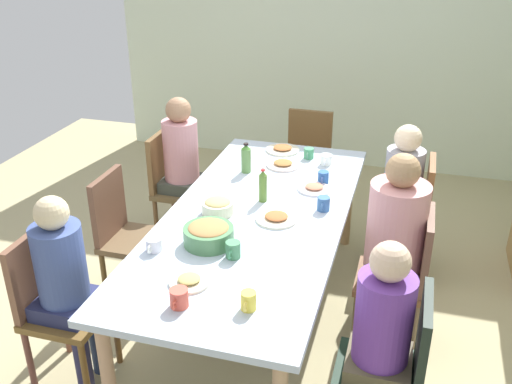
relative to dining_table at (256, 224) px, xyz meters
The scene contains 32 objects.
ground_plane 0.70m from the dining_table, ahead, with size 6.67×6.67×0.00m, color tan.
wall_left 2.90m from the dining_table, behind, with size 0.12×4.52×2.60m, color silver.
dining_table is the anchor object (origin of this frame).
chair_0 1.23m from the dining_table, 131.67° to the right, with size 0.40×0.40×0.90m.
person_0 1.15m from the dining_table, 134.73° to the right, with size 0.30×0.30×1.20m.
chair_1 0.93m from the dining_table, 90.00° to the right, with size 0.40×0.40×0.90m.
chair_2 1.23m from the dining_table, 48.33° to the left, with size 0.40×0.40×0.90m.
person_2 1.15m from the dining_table, 45.23° to the left, with size 0.30×0.30×1.16m.
chair_3 1.61m from the dining_table, behind, with size 0.40×0.40×0.90m.
chair_4 1.23m from the dining_table, 48.33° to the right, with size 0.40×0.40×0.90m.
person_4 1.15m from the dining_table, 45.23° to the right, with size 0.30×0.30×1.15m.
chair_5 1.23m from the dining_table, 131.67° to the left, with size 0.40×0.40×0.90m.
person_5 1.15m from the dining_table, 134.78° to the left, with size 0.30×0.30×1.14m.
chair_6 0.93m from the dining_table, 90.00° to the left, with size 0.40×0.40×0.90m.
person_6 0.82m from the dining_table, 90.00° to the left, with size 0.34×0.34×1.25m.
plate_0 1.07m from the dining_table, behind, with size 0.26×0.26×0.04m.
plate_1 0.77m from the dining_table, behind, with size 0.24×0.24×0.04m.
plate_2 0.52m from the dining_table, 147.72° to the left, with size 0.22×0.22×0.04m.
plate_3 0.80m from the dining_table, ahead, with size 0.20×0.20×0.04m.
plate_4 0.16m from the dining_table, 75.24° to the left, with size 0.25×0.25×0.04m.
bowl_0 0.26m from the dining_table, 77.14° to the right, with size 0.19×0.19×0.10m.
bowl_1 0.45m from the dining_table, 20.94° to the right, with size 0.28×0.28×0.12m.
cup_0 0.99m from the dining_table, ahead, with size 0.12×0.09×0.09m.
cup_1 0.65m from the dining_table, 151.05° to the left, with size 0.11×0.07×0.08m.
cup_2 0.52m from the dining_table, ahead, with size 0.12×0.08×0.09m.
cup_3 0.98m from the dining_table, behind, with size 0.11×0.07×0.08m.
cup_4 0.93m from the dining_table, 162.83° to the left, with size 0.12×0.08×0.07m.
cup_5 0.94m from the dining_table, 13.90° to the left, with size 0.11×0.07×0.09m.
cup_6 0.70m from the dining_table, 36.82° to the right, with size 0.12×0.09×0.07m.
cup_7 0.43m from the dining_table, 113.33° to the left, with size 0.11×0.08×0.09m.
bottle_0 0.25m from the dining_table, behind, with size 0.05×0.05×0.22m.
bottle_1 0.67m from the dining_table, 157.78° to the right, with size 0.07×0.07×0.22m.
Camera 1 is at (2.98, 0.86, 2.41)m, focal length 40.65 mm.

